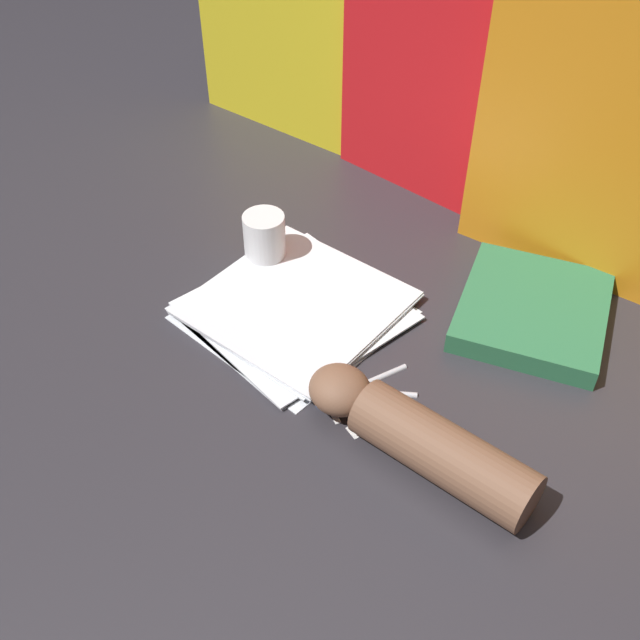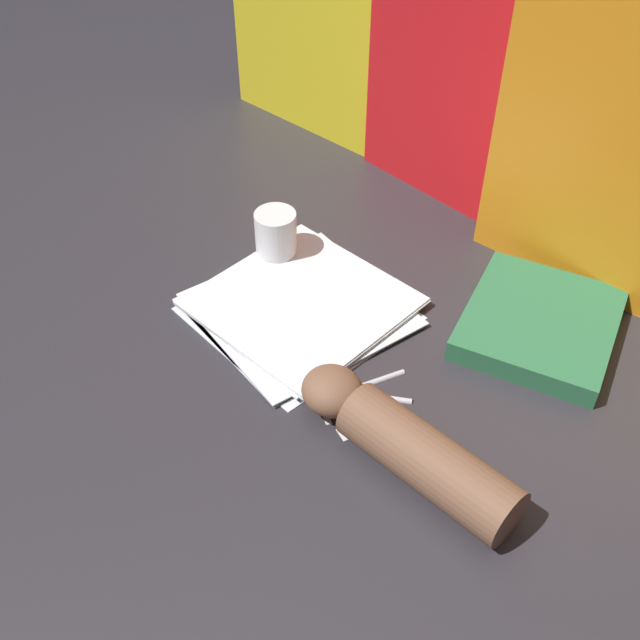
# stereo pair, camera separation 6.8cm
# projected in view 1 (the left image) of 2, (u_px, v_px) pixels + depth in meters

# --- Properties ---
(ground_plane) EXTENTS (6.00, 6.00, 0.00)m
(ground_plane) POSITION_uv_depth(u_px,v_px,m) (333.00, 334.00, 1.13)
(ground_plane) COLOR #2D2B30
(backdrop_panel_left) EXTENTS (0.82, 0.11, 0.49)m
(backdrop_panel_left) POSITION_uv_depth(u_px,v_px,m) (367.00, 39.00, 1.33)
(backdrop_panel_left) COLOR yellow
(backdrop_panel_left) RESTS_ON ground_plane
(backdrop_panel_center) EXTENTS (0.75, 0.05, 0.60)m
(backdrop_panel_center) POSITION_uv_depth(u_px,v_px,m) (537.00, 69.00, 1.12)
(backdrop_panel_center) COLOR red
(backdrop_panel_center) RESTS_ON ground_plane
(paper_stack) EXTENTS (0.31, 0.31, 0.02)m
(paper_stack) POSITION_uv_depth(u_px,v_px,m) (294.00, 308.00, 1.16)
(paper_stack) COLOR white
(paper_stack) RESTS_ON ground_plane
(book_closed) EXTENTS (0.29, 0.30, 0.03)m
(book_closed) POSITION_uv_depth(u_px,v_px,m) (533.00, 310.00, 1.14)
(book_closed) COLOR #2D7247
(book_closed) RESTS_ON ground_plane
(scissors) EXTENTS (0.14, 0.15, 0.01)m
(scissors) POSITION_uv_depth(u_px,v_px,m) (345.00, 389.00, 1.04)
(scissors) COLOR silver
(scissors) RESTS_ON ground_plane
(hand_forearm) EXTENTS (0.33, 0.11, 0.08)m
(hand_forearm) POSITION_uv_depth(u_px,v_px,m) (419.00, 438.00, 0.94)
(hand_forearm) COLOR brown
(hand_forearm) RESTS_ON ground_plane
(paper_scrap_near) EXTENTS (0.02, 0.02, 0.00)m
(paper_scrap_near) POSITION_uv_depth(u_px,v_px,m) (263.00, 385.00, 1.05)
(paper_scrap_near) COLOR white
(paper_scrap_near) RESTS_ON ground_plane
(paper_scrap_mid) EXTENTS (0.03, 0.02, 0.00)m
(paper_scrap_mid) POSITION_uv_depth(u_px,v_px,m) (334.00, 416.00, 1.01)
(paper_scrap_mid) COLOR white
(paper_scrap_mid) RESTS_ON ground_plane
(paper_scrap_far) EXTENTS (0.03, 0.02, 0.00)m
(paper_scrap_far) POSITION_uv_depth(u_px,v_px,m) (355.00, 431.00, 0.99)
(paper_scrap_far) COLOR white
(paper_scrap_far) RESTS_ON ground_plane
(mug) EXTENTS (0.07, 0.07, 0.09)m
(mug) POSITION_uv_depth(u_px,v_px,m) (265.00, 240.00, 1.23)
(mug) COLOR white
(mug) RESTS_ON ground_plane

